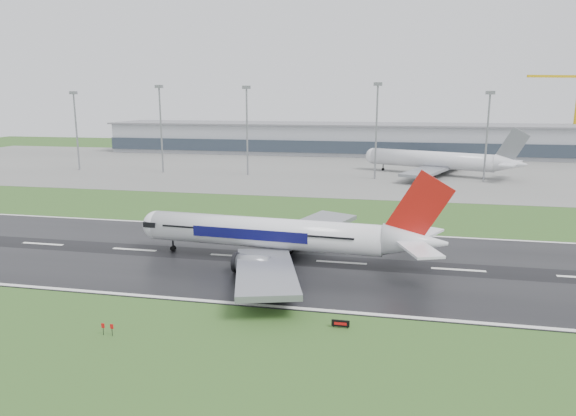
# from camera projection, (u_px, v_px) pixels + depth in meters

# --- Properties ---
(ground) EXTENTS (520.00, 520.00, 0.00)m
(ground) POSITION_uv_depth(u_px,v_px,m) (234.00, 256.00, 96.50)
(ground) COLOR #294E1C
(ground) RESTS_ON ground
(runway) EXTENTS (400.00, 45.00, 0.10)m
(runway) POSITION_uv_depth(u_px,v_px,m) (234.00, 256.00, 96.48)
(runway) COLOR black
(runway) RESTS_ON ground
(apron) EXTENTS (400.00, 130.00, 0.08)m
(apron) POSITION_uv_depth(u_px,v_px,m) (324.00, 168.00, 216.27)
(apron) COLOR slate
(apron) RESTS_ON ground
(terminal) EXTENTS (240.00, 36.00, 15.00)m
(terminal) POSITION_uv_depth(u_px,v_px,m) (339.00, 139.00, 272.22)
(terminal) COLOR #9699A1
(terminal) RESTS_ON ground
(main_airliner) EXTENTS (59.58, 57.11, 16.53)m
(main_airliner) POSITION_uv_depth(u_px,v_px,m) (284.00, 216.00, 92.03)
(main_airliner) COLOR white
(main_airliner) RESTS_ON runway
(parked_airliner) EXTENTS (78.63, 76.24, 18.11)m
(parked_airliner) POSITION_uv_depth(u_px,v_px,m) (438.00, 151.00, 196.11)
(parked_airliner) COLOR silver
(parked_airliner) RESTS_ON apron
(tower_crane) EXTENTS (40.36, 17.75, 42.12)m
(tower_crane) POSITION_uv_depth(u_px,v_px,m) (576.00, 114.00, 260.80)
(tower_crane) COLOR gold
(tower_crane) RESTS_ON ground
(runway_sign) EXTENTS (2.31, 0.48, 1.04)m
(runway_sign) POSITION_uv_depth(u_px,v_px,m) (341.00, 324.00, 66.41)
(runway_sign) COLOR black
(runway_sign) RESTS_ON ground
(floodmast_0) EXTENTS (0.64, 0.64, 30.14)m
(floodmast_0) POSITION_uv_depth(u_px,v_px,m) (77.00, 133.00, 208.14)
(floodmast_0) COLOR gray
(floodmast_0) RESTS_ON ground
(floodmast_1) EXTENTS (0.64, 0.64, 32.40)m
(floodmast_1) POSITION_uv_depth(u_px,v_px,m) (161.00, 131.00, 200.76)
(floodmast_1) COLOR gray
(floodmast_1) RESTS_ON ground
(floodmast_2) EXTENTS (0.64, 0.64, 31.98)m
(floodmast_2) POSITION_uv_depth(u_px,v_px,m) (247.00, 133.00, 194.05)
(floodmast_2) COLOR gray
(floodmast_2) RESTS_ON ground
(floodmast_3) EXTENTS (0.64, 0.64, 32.90)m
(floodmast_3) POSITION_uv_depth(u_px,v_px,m) (376.00, 133.00, 184.62)
(floodmast_3) COLOR gray
(floodmast_3) RESTS_ON ground
(floodmast_4) EXTENTS (0.64, 0.64, 29.88)m
(floodmast_4) POSITION_uv_depth(u_px,v_px,m) (487.00, 139.00, 177.61)
(floodmast_4) COLOR gray
(floodmast_4) RESTS_ON ground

